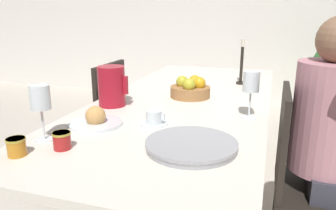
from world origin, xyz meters
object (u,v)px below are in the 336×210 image
object	(u,v)px
chair_opposite	(95,124)
teacup_near_person	(154,119)
candlestick_tall	(241,67)
wine_glass_water	(251,84)
jam_jar_red	(16,146)
jam_jar_amber	(62,140)
bread_plate	(96,120)
wine_glass_juice	(40,101)
red_pitcher	(112,86)
serving_tray	(191,145)
chair_person_side	(309,184)
fruit_bowl	(191,89)

from	to	relation	value
chair_opposite	teacup_near_person	bearing A→B (deg)	-131.43
teacup_near_person	candlestick_tall	xyz separation A→B (m)	(0.27, 0.95, 0.09)
wine_glass_water	teacup_near_person	bearing A→B (deg)	-150.92
jam_jar_red	candlestick_tall	bearing A→B (deg)	66.69
jam_jar_amber	jam_jar_red	size ratio (longest dim) A/B	1.00
bread_plate	jam_jar_amber	size ratio (longest dim) A/B	3.51
chair_opposite	wine_glass_juice	size ratio (longest dim) A/B	4.20
bread_plate	jam_jar_red	size ratio (longest dim) A/B	3.51
red_pitcher	serving_tray	size ratio (longest dim) A/B	0.63
candlestick_tall	wine_glass_water	bearing A→B (deg)	-81.36
wine_glass_water	jam_jar_amber	bearing A→B (deg)	-137.14
chair_person_side	wine_glass_water	world-z (taller)	wine_glass_water
wine_glass_juice	bread_plate	xyz separation A→B (m)	(0.10, 0.22, -0.13)
jam_jar_amber	jam_jar_red	xyz separation A→B (m)	(-0.11, -0.10, 0.00)
serving_tray	wine_glass_juice	bearing A→B (deg)	-171.02
jam_jar_amber	fruit_bowl	distance (m)	0.89
chair_opposite	fruit_bowl	bearing A→B (deg)	-93.84
candlestick_tall	jam_jar_red	bearing A→B (deg)	-113.31
wine_glass_juice	serving_tray	size ratio (longest dim) A/B	0.65
bread_plate	candlestick_tall	size ratio (longest dim) A/B	0.76
jam_jar_amber	red_pitcher	bearing A→B (deg)	99.08
fruit_bowl	jam_jar_red	bearing A→B (deg)	-111.04
chair_opposite	bread_plate	xyz separation A→B (m)	(0.39, -0.63, 0.27)
jam_jar_amber	jam_jar_red	world-z (taller)	same
jam_jar_red	chair_opposite	bearing A→B (deg)	106.58
serving_tray	chair_person_side	bearing A→B (deg)	38.17
serving_tray	jam_jar_red	xyz separation A→B (m)	(-0.55, -0.23, 0.02)
jam_jar_amber	chair_opposite	bearing A→B (deg)	114.38
red_pitcher	jam_jar_amber	size ratio (longest dim) A/B	3.16
jam_jar_red	candlestick_tall	size ratio (longest dim) A/B	0.22
chair_opposite	wine_glass_juice	xyz separation A→B (m)	(0.29, -0.85, 0.40)
serving_tray	jam_jar_amber	world-z (taller)	jam_jar_amber
chair_person_side	serving_tray	xyz separation A→B (m)	(-0.44, -0.35, 0.26)
wine_glass_juice	bread_plate	distance (m)	0.27
wine_glass_water	bread_plate	bearing A→B (deg)	-154.52
chair_person_side	candlestick_tall	world-z (taller)	candlestick_tall
chair_opposite	jam_jar_red	xyz separation A→B (m)	(0.30, -0.99, 0.28)
red_pitcher	jam_jar_amber	world-z (taller)	red_pitcher
red_pitcher	bread_plate	world-z (taller)	red_pitcher
chair_person_side	red_pitcher	size ratio (longest dim) A/B	4.37
red_pitcher	teacup_near_person	bearing A→B (deg)	-34.69
teacup_near_person	jam_jar_red	distance (m)	0.55
jam_jar_amber	teacup_near_person	bearing A→B (deg)	57.64
chair_opposite	candlestick_tall	world-z (taller)	candlestick_tall
bread_plate	teacup_near_person	bearing A→B (deg)	19.15
teacup_near_person	chair_opposite	bearing A→B (deg)	138.57
wine_glass_water	fruit_bowl	distance (m)	0.47
chair_person_side	fruit_bowl	bearing A→B (deg)	-120.56
teacup_near_person	fruit_bowl	size ratio (longest dim) A/B	0.53
red_pitcher	serving_tray	xyz separation A→B (m)	(0.53, -0.42, -0.09)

